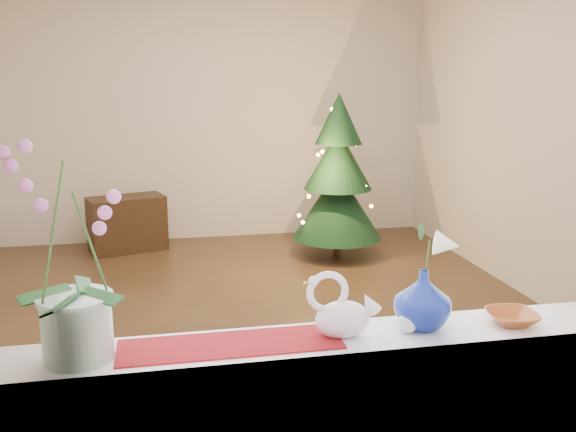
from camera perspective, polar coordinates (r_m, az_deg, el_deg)
The scene contains 15 objects.
ground at distance 4.62m, azimuth -3.48°, elevation -9.55°, with size 5.00×5.00×0.00m, color #392517.
wall_back at distance 6.77m, azimuth -6.64°, elevation 9.30°, with size 4.50×0.10×2.70m, color beige.
wall_front at distance 1.88m, azimuth 6.69°, elevation 0.06°, with size 4.50×0.10×2.70m, color beige.
wall_right at distance 5.11m, azimuth 22.37°, elevation 7.29°, with size 0.10×5.00×2.70m, color beige.
windowsill at distance 2.14m, azimuth 5.27°, elevation -11.02°, with size 2.20×0.26×0.04m, color white.
window_frame at distance 1.86m, azimuth 6.68°, elevation 10.85°, with size 2.22×0.06×1.60m, color white, non-canonical shape.
runner at distance 2.06m, azimuth -5.12°, elevation -11.29°, with size 0.70×0.20×0.01m, color maroon.
orchid_pot at distance 1.95m, azimuth -18.71°, elevation -3.16°, with size 0.22×0.22×0.65m, color white, non-canonical shape.
swan at distance 2.08m, azimuth 4.90°, elevation -7.93°, with size 0.25×0.11×0.21m, color silver, non-canonical shape.
blue_vase at distance 2.19m, azimuth 11.91°, elevation -6.89°, with size 0.22×0.22×0.23m, color navy.
lily at distance 2.13m, azimuth 12.16°, elevation -1.80°, with size 0.13×0.07×0.17m, color white, non-canonical shape.
paperweight at distance 2.16m, azimuth 10.58°, elevation -9.33°, with size 0.07×0.07×0.07m, color silver.
amber_dish at distance 2.33m, azimuth 19.29°, elevation -8.59°, with size 0.14×0.14×0.04m, color brown.
xmas_tree at distance 6.10m, azimuth 4.45°, elevation 3.57°, with size 0.85×0.85×1.56m, color black, non-canonical shape.
side_table at distance 6.55m, azimuth -14.11°, elevation -0.67°, with size 0.73×0.36×0.54m, color black.
Camera 1 is at (-0.57, -4.24, 1.76)m, focal length 40.00 mm.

